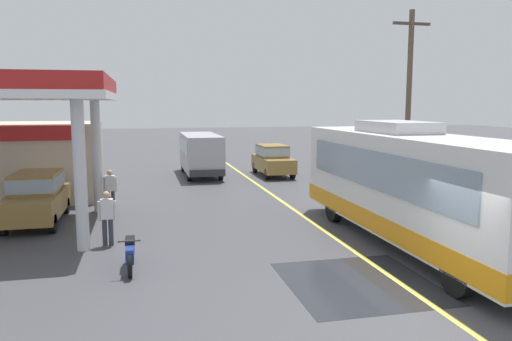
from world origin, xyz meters
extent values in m
plane|color=#424247|center=(0.00, 20.00, 0.00)|extent=(120.00, 120.00, 0.00)
cube|color=#D8CC4C|center=(0.00, 15.00, 0.00)|extent=(0.16, 50.00, 0.01)
cube|color=#26282D|center=(-0.95, 1.56, 0.00)|extent=(3.43, 3.64, 0.01)
cube|color=white|center=(1.92, 4.20, 1.88)|extent=(2.50, 11.00, 2.90)
cube|color=orange|center=(1.92, 4.20, 0.77)|extent=(2.54, 11.04, 0.56)
cube|color=#8C9EAD|center=(0.65, 4.20, 2.33)|extent=(0.06, 9.35, 1.10)
cube|color=#8C9EAD|center=(3.19, 4.20, 2.33)|extent=(0.06, 9.35, 1.10)
cube|color=#B2B2B7|center=(1.92, 5.20, 3.51)|extent=(1.60, 2.80, 0.36)
cylinder|color=black|center=(0.82, 0.30, 0.50)|extent=(0.30, 1.00, 1.00)
cylinder|color=black|center=(0.82, 7.50, 0.50)|extent=(0.30, 1.00, 1.00)
cylinder|color=black|center=(3.02, 7.50, 0.50)|extent=(0.30, 1.00, 1.00)
cylinder|color=silver|center=(-7.63, 5.80, 2.30)|extent=(0.36, 0.36, 4.60)
cylinder|color=silver|center=(-7.63, 11.20, 2.30)|extent=(0.36, 0.36, 4.60)
cube|color=beige|center=(-11.33, 14.70, 1.70)|extent=(7.00, 4.40, 3.40)
cube|color=#B21E1E|center=(-11.33, 12.46, 3.05)|extent=(6.30, 0.10, 0.60)
cube|color=olive|center=(-9.59, 9.57, 0.72)|extent=(1.70, 4.20, 0.80)
cube|color=olive|center=(-9.59, 9.77, 1.47)|extent=(1.50, 2.31, 0.70)
cube|color=#8C9EAD|center=(-9.59, 9.77, 1.47)|extent=(1.53, 2.35, 0.49)
cylinder|color=black|center=(-10.34, 8.07, 0.32)|extent=(0.20, 0.64, 0.64)
cylinder|color=black|center=(-8.84, 8.07, 0.32)|extent=(0.20, 0.64, 0.64)
cylinder|color=black|center=(-10.34, 11.07, 0.32)|extent=(0.20, 0.64, 0.64)
cylinder|color=black|center=(-8.84, 11.07, 0.32)|extent=(0.20, 0.64, 0.64)
cube|color=#A5A5AD|center=(-2.52, 20.19, 1.39)|extent=(2.00, 6.00, 2.10)
cube|color=#8C9EAD|center=(-2.52, 20.19, 1.79)|extent=(2.04, 5.10, 0.80)
cube|color=#2D2D33|center=(-2.52, 17.14, 0.54)|extent=(1.90, 0.16, 0.36)
cylinder|color=black|center=(-3.40, 18.19, 0.38)|extent=(0.22, 0.76, 0.76)
cylinder|color=black|center=(-1.64, 18.19, 0.38)|extent=(0.22, 0.76, 0.76)
cylinder|color=black|center=(-3.40, 22.19, 0.38)|extent=(0.22, 0.76, 0.76)
cylinder|color=black|center=(-1.64, 22.19, 0.38)|extent=(0.22, 0.76, 0.76)
torus|color=black|center=(4.35, 3.00, 0.36)|extent=(0.06, 0.72, 0.72)
cylinder|color=black|center=(-6.26, 3.17, 0.30)|extent=(0.10, 0.60, 0.60)
cylinder|color=black|center=(-6.26, 4.37, 0.30)|extent=(0.10, 0.60, 0.60)
cube|color=navy|center=(-6.26, 3.77, 0.50)|extent=(0.20, 1.30, 0.36)
cube|color=black|center=(-6.26, 3.92, 0.72)|extent=(0.24, 0.60, 0.12)
cylinder|color=#2D2D33|center=(-6.26, 3.22, 0.90)|extent=(0.55, 0.04, 0.04)
cylinder|color=#33333F|center=(-7.05, 6.13, 0.41)|extent=(0.14, 0.14, 0.82)
cylinder|color=#33333F|center=(-6.87, 6.13, 0.41)|extent=(0.14, 0.14, 0.82)
cube|color=silver|center=(-6.96, 6.13, 1.12)|extent=(0.36, 0.22, 0.60)
sphere|color=tan|center=(-6.96, 6.13, 1.55)|extent=(0.22, 0.22, 0.22)
cylinder|color=silver|center=(-7.19, 6.13, 1.07)|extent=(0.09, 0.09, 0.58)
cylinder|color=silver|center=(-6.73, 6.13, 1.07)|extent=(0.09, 0.09, 0.58)
cylinder|color=#33333F|center=(-7.25, 11.09, 0.41)|extent=(0.14, 0.14, 0.82)
cylinder|color=#33333F|center=(-7.07, 11.09, 0.41)|extent=(0.14, 0.14, 0.82)
cube|color=silver|center=(-7.16, 11.09, 1.12)|extent=(0.36, 0.22, 0.60)
sphere|color=tan|center=(-7.16, 11.09, 1.55)|extent=(0.22, 0.22, 0.22)
cylinder|color=silver|center=(-7.39, 11.09, 1.07)|extent=(0.09, 0.09, 0.58)
cylinder|color=silver|center=(-6.93, 11.09, 1.07)|extent=(0.09, 0.09, 0.58)
cube|color=olive|center=(1.64, 19.08, 0.72)|extent=(1.70, 4.20, 0.80)
cube|color=olive|center=(1.64, 19.28, 1.47)|extent=(1.50, 2.31, 0.70)
cube|color=#8C9EAD|center=(1.64, 19.28, 1.47)|extent=(1.53, 2.35, 0.49)
cylinder|color=black|center=(0.89, 17.58, 0.32)|extent=(0.20, 0.64, 0.64)
cylinder|color=black|center=(2.39, 17.58, 0.32)|extent=(0.20, 0.64, 0.64)
cylinder|color=black|center=(0.89, 20.58, 0.32)|extent=(0.20, 0.64, 0.64)
cylinder|color=black|center=(2.39, 20.58, 0.32)|extent=(0.20, 0.64, 0.64)
cylinder|color=brown|center=(6.00, 11.58, 4.19)|extent=(0.24, 0.24, 8.38)
cube|color=#4C3D33|center=(6.00, 11.58, 7.78)|extent=(1.80, 0.12, 0.12)
camera|label=1|loc=(-5.87, -8.79, 4.21)|focal=34.40mm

